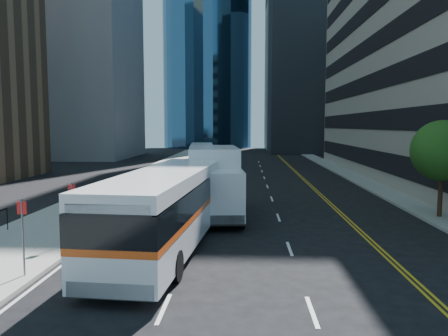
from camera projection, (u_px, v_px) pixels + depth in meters
The scene contains 8 objects.
ground at pixel (281, 264), 15.66m from camera, with size 160.00×160.00×0.00m, color black.
sidewalk_west at pixel (147, 178), 41.02m from camera, with size 5.00×90.00×0.15m, color gray.
sidewalk_east at pixel (357, 179), 40.06m from camera, with size 2.00×90.00×0.15m, color gray.
midrise_west at pixel (72, 43), 67.01m from camera, with size 18.00×18.00×35.00m, color gray.
street_tree at pixel (442, 151), 22.81m from camera, with size 3.20×3.20×5.10m.
bus_front at pixel (168, 206), 17.52m from camera, with size 3.63×12.45×3.17m.
bus_rear at pixel (202, 156), 47.90m from camera, with size 3.53×11.38×2.89m.
box_truck at pixel (214, 180), 23.83m from camera, with size 3.47×8.04×3.74m.
Camera 1 is at (-1.30, -15.33, 4.97)m, focal length 35.00 mm.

